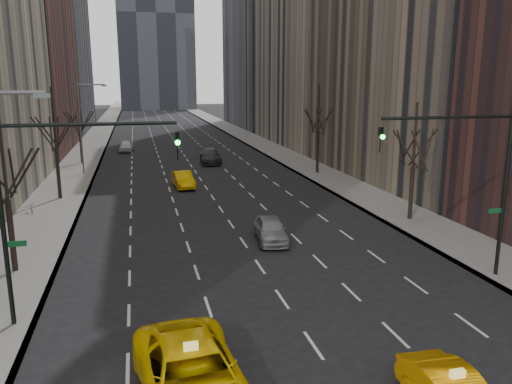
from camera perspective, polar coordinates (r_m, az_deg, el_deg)
sidewalk_left at (r=78.21m, az=-18.20°, el=5.19°), size 4.50×320.00×0.15m
sidewalk_right at (r=80.02m, az=-0.36°, el=5.97°), size 4.50×320.00×0.15m
tree_lw_b at (r=26.73m, az=-26.52°, el=-0.84°), size 3.36×3.50×7.82m
tree_lw_c at (r=42.19m, az=-21.88°, el=4.50°), size 3.36×3.50×8.74m
tree_lw_d at (r=59.99m, az=-19.47°, el=6.38°), size 3.36×3.50×7.36m
tree_rw_b at (r=34.83m, az=17.51°, el=2.77°), size 3.36×3.50×7.82m
tree_rw_c at (r=50.91m, az=7.11°, el=6.55°), size 3.36×3.50×8.74m
traffic_mast_left at (r=20.04m, az=-22.65°, el=0.60°), size 6.69×0.39×8.00m
traffic_mast_right at (r=24.78m, az=23.81°, el=2.63°), size 6.69×0.39×8.00m
streetlight_far at (r=52.77m, az=-19.11°, el=7.90°), size 2.83×0.22×9.00m
taxi_suv at (r=15.55m, az=-7.27°, el=-20.31°), size 3.53×6.67×1.79m
silver_sedan_ahead at (r=29.58m, az=1.69°, el=-4.30°), size 2.17×4.40×1.44m
far_taxi at (r=44.92m, az=-8.34°, el=1.43°), size 1.85×4.44×1.43m
far_suv_grey at (r=57.95m, az=-5.23°, el=4.11°), size 2.70×5.79×1.63m
far_car_white at (r=69.50m, az=-14.61°, el=5.09°), size 2.05×4.38×1.45m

